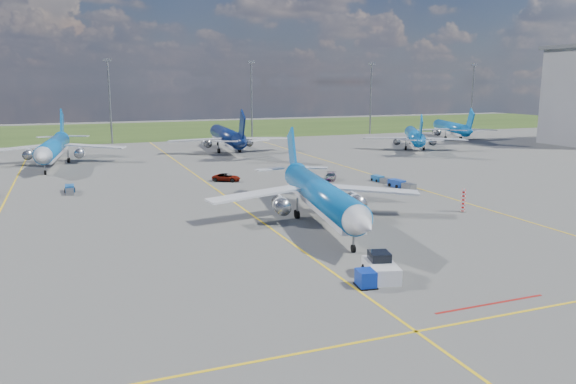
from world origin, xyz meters
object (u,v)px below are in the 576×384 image
object	(u,v)px
main_airliner	(320,222)
warning_post	(463,201)
bg_jet_nnw	(55,165)
uld_container	(366,278)
pushback_tug	(381,268)
bg_jet_n	(227,151)
baggage_tug_e	(380,179)
bg_jet_ne	(414,149)
baggage_tug_c	(70,190)
bg_jet_ene	(450,139)
service_car_b	(226,177)
baggage_tug_w	(401,184)
service_car_c	(330,177)

from	to	relation	value
main_airliner	warning_post	bearing A→B (deg)	4.18
bg_jet_nnw	uld_container	world-z (taller)	bg_jet_nnw
pushback_tug	uld_container	bearing A→B (deg)	-132.40
bg_jet_n	baggage_tug_e	bearing A→B (deg)	108.77
bg_jet_n	bg_jet_ne	bearing A→B (deg)	169.39
main_airliner	pushback_tug	world-z (taller)	main_airliner
bg_jet_nnw	baggage_tug_c	size ratio (longest dim) A/B	8.43
bg_jet_ene	service_car_b	xyz separation A→B (m)	(-81.14, -46.32, 0.66)
service_car_b	baggage_tug_w	xyz separation A→B (m)	(24.31, -15.85, -0.11)
bg_jet_ene	pushback_tug	bearing A→B (deg)	69.43
main_airliner	baggage_tug_w	distance (m)	26.31
service_car_c	baggage_tug_w	world-z (taller)	service_car_c
bg_jet_ne	baggage_tug_e	size ratio (longest dim) A/B	7.98
warning_post	baggage_tug_w	xyz separation A→B (m)	(1.76, 17.41, -0.95)
bg_jet_n	baggage_tug_c	world-z (taller)	bg_jet_n
pushback_tug	baggage_tug_w	world-z (taller)	pushback_tug
baggage_tug_c	baggage_tug_w	bearing A→B (deg)	-16.41
warning_post	bg_jet_ne	bearing A→B (deg)	61.28
service_car_c	main_airliner	bearing A→B (deg)	-86.36
bg_jet_nnw	baggage_tug_e	bearing A→B (deg)	-32.79
bg_jet_ne	baggage_tug_w	xyz separation A→B (m)	(-32.00, -44.19, 0.55)
bg_jet_n	bg_jet_ne	world-z (taller)	bg_jet_n
bg_jet_nnw	baggage_tug_w	bearing A→B (deg)	-36.41
bg_jet_n	warning_post	bearing A→B (deg)	103.26
bg_jet_n	main_airliner	world-z (taller)	bg_jet_n
baggage_tug_c	bg_jet_ne	bearing A→B (deg)	20.29
bg_jet_ne	service_car_c	size ratio (longest dim) A/B	8.21
pushback_tug	service_car_c	bearing A→B (deg)	84.29
uld_container	baggage_tug_c	world-z (taller)	uld_container
bg_jet_nnw	service_car_b	distance (m)	41.77
baggage_tug_c	baggage_tug_e	world-z (taller)	baggage_tug_c
baggage_tug_w	baggage_tug_e	size ratio (longest dim) A/B	1.21
uld_container	baggage_tug_e	world-z (taller)	uld_container
bg_jet_nnw	bg_jet_n	world-z (taller)	bg_jet_n
main_airliner	service_car_c	distance (m)	29.46
service_car_c	baggage_tug_c	size ratio (longest dim) A/B	0.93
bg_jet_ene	baggage_tug_e	world-z (taller)	bg_jet_ene
bg_jet_ene	baggage_tug_w	size ratio (longest dim) A/B	6.70
bg_jet_ne	baggage_tug_c	distance (m)	86.27
bg_jet_nnw	pushback_tug	distance (m)	86.93
main_airliner	baggage_tug_e	world-z (taller)	main_airliner
warning_post	bg_jet_ene	world-z (taller)	bg_jet_ene
bg_jet_ne	baggage_tug_w	size ratio (longest dim) A/B	6.57
bg_jet_ene	uld_container	bearing A→B (deg)	69.08
bg_jet_ene	main_airliner	world-z (taller)	main_airliner
service_car_b	baggage_tug_e	world-z (taller)	service_car_b
bg_jet_ene	baggage_tug_w	world-z (taller)	bg_jet_ene
bg_jet_nnw	baggage_tug_e	size ratio (longest dim) A/B	8.85
baggage_tug_c	bg_jet_nnw	bearing A→B (deg)	95.03
warning_post	service_car_b	xyz separation A→B (m)	(-22.55, 33.26, -0.84)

